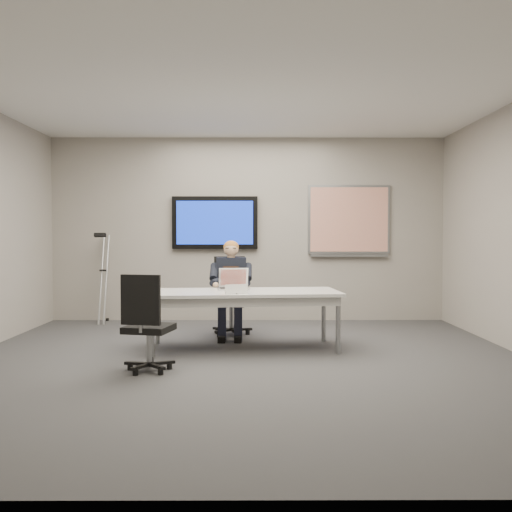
{
  "coord_description": "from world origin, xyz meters",
  "views": [
    {
      "loc": [
        0.09,
        -5.75,
        1.3
      ],
      "look_at": [
        0.12,
        0.85,
        1.07
      ],
      "focal_mm": 40.0,
      "sensor_mm": 36.0,
      "label": 1
    }
  ],
  "objects_px": {
    "office_chair_far": "(231,310)",
    "seated_person": "(231,299)",
    "conference_table": "(244,298)",
    "office_chair_near": "(148,341)",
    "laptop": "(233,284)"
  },
  "relations": [
    {
      "from": "seated_person",
      "to": "laptop",
      "type": "relative_size",
      "value": 3.26
    },
    {
      "from": "conference_table",
      "to": "seated_person",
      "type": "height_order",
      "value": "seated_person"
    },
    {
      "from": "office_chair_far",
      "to": "laptop",
      "type": "distance_m",
      "value": 0.85
    },
    {
      "from": "conference_table",
      "to": "office_chair_near",
      "type": "xyz_separation_m",
      "value": [
        -0.9,
        -1.11,
        -0.3
      ]
    },
    {
      "from": "office_chair_near",
      "to": "laptop",
      "type": "height_order",
      "value": "office_chair_near"
    },
    {
      "from": "office_chair_far",
      "to": "laptop",
      "type": "relative_size",
      "value": 2.7
    },
    {
      "from": "office_chair_far",
      "to": "office_chair_near",
      "type": "bearing_deg",
      "value": -117.86
    },
    {
      "from": "office_chair_far",
      "to": "seated_person",
      "type": "bearing_deg",
      "value": -97.19
    },
    {
      "from": "conference_table",
      "to": "seated_person",
      "type": "xyz_separation_m",
      "value": [
        -0.18,
        0.72,
        -0.09
      ]
    },
    {
      "from": "office_chair_near",
      "to": "conference_table",
      "type": "bearing_deg",
      "value": -116.93
    },
    {
      "from": "office_chair_far",
      "to": "laptop",
      "type": "height_order",
      "value": "office_chair_far"
    },
    {
      "from": "laptop",
      "to": "office_chair_near",
      "type": "bearing_deg",
      "value": -128.05
    },
    {
      "from": "conference_table",
      "to": "laptop",
      "type": "bearing_deg",
      "value": 116.97
    },
    {
      "from": "conference_table",
      "to": "laptop",
      "type": "distance_m",
      "value": 0.28
    },
    {
      "from": "seated_person",
      "to": "laptop",
      "type": "xyz_separation_m",
      "value": [
        0.05,
        -0.51,
        0.23
      ]
    }
  ]
}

